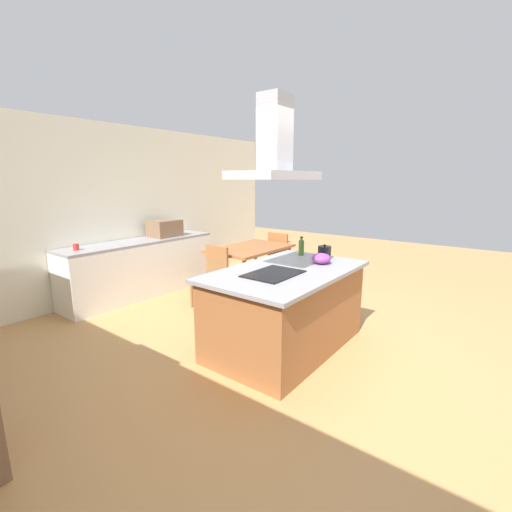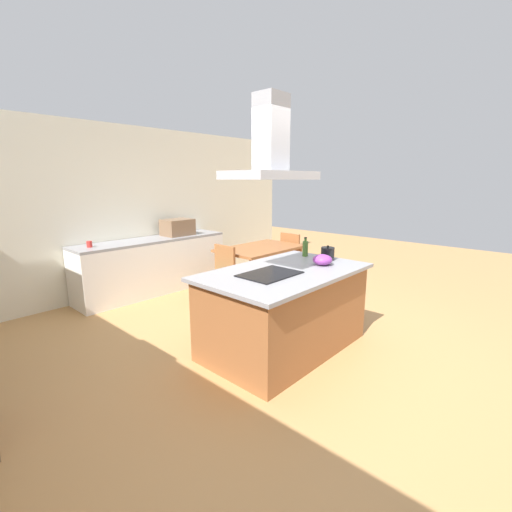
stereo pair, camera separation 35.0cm
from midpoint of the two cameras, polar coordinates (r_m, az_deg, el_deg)
ground at (r=5.06m, az=-7.14°, el=-9.31°), size 16.00×16.00×0.00m
wall_back at (r=6.17m, az=-18.17°, el=7.00°), size 7.20×0.10×2.70m
kitchen_island at (r=3.94m, az=7.16°, el=-8.61°), size 1.87×1.14×0.90m
cooktop at (r=3.61m, az=5.02°, el=-2.96°), size 0.60×0.44×0.01m
tea_kettle at (r=4.36m, az=13.81°, el=0.36°), size 0.21×0.16×0.18m
olive_oil_bottle at (r=4.51m, az=10.19°, el=1.23°), size 0.07×0.07×0.24m
mixing_bowl at (r=4.09m, az=13.12°, el=-0.62°), size 0.22×0.22×0.12m
back_counter at (r=6.08m, az=-14.64°, el=-1.48°), size 2.55×0.62×0.90m
countertop_microwave at (r=6.25m, az=-11.03°, el=4.58°), size 0.50×0.38×0.28m
coffee_mug_red at (r=5.51m, az=-23.76°, el=1.75°), size 0.08×0.08×0.09m
dining_table at (r=5.88m, az=2.45°, el=0.63°), size 1.40×0.90×0.75m
chair_at_left_end at (r=5.27m, az=-4.00°, el=-2.54°), size 0.42×0.42×0.89m
chair_at_right_end at (r=6.62m, az=7.55°, el=0.45°), size 0.42×0.42×0.89m
range_hood at (r=3.49m, az=5.40°, el=16.35°), size 0.90×0.55×0.78m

